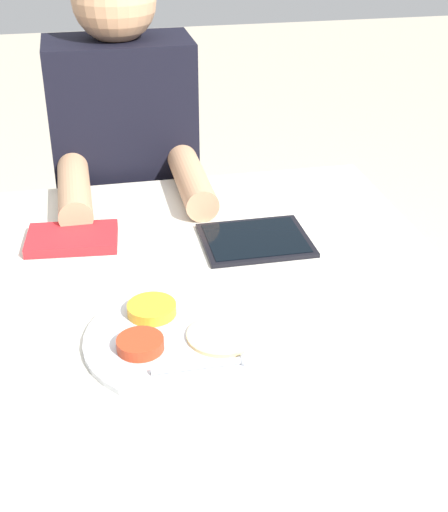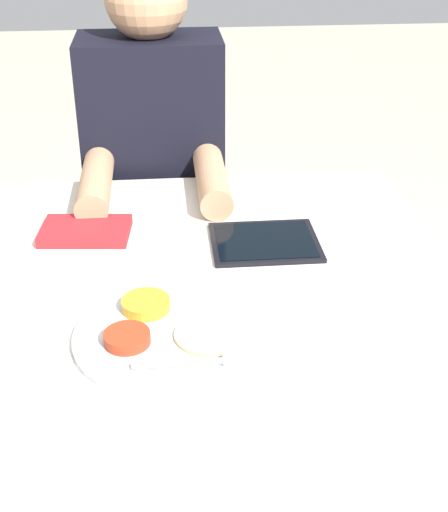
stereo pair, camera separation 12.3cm
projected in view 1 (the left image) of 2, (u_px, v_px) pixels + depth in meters
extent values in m
cube|color=beige|center=(206.00, 447.00, 1.44)|extent=(0.93, 0.99, 0.75)
cylinder|color=#B7BABF|center=(185.00, 338.00, 1.11)|extent=(0.32, 0.32, 0.01)
cylinder|color=gold|center=(152.00, 309.00, 1.16)|extent=(0.08, 0.08, 0.02)
cylinder|color=#A83319|center=(140.00, 344.00, 1.08)|extent=(0.07, 0.07, 0.02)
cylinder|color=#DBBC7F|center=(221.00, 335.00, 1.11)|extent=(0.11, 0.11, 0.01)
cylinder|color=#B7BABF|center=(199.00, 366.00, 1.04)|extent=(0.14, 0.01, 0.01)
sphere|color=#B7BABF|center=(246.00, 360.00, 1.05)|extent=(0.02, 0.02, 0.02)
cube|color=silver|center=(73.00, 241.00, 1.40)|extent=(0.18, 0.13, 0.01)
cube|color=red|center=(72.00, 239.00, 1.39)|extent=(0.18, 0.13, 0.02)
cube|color=black|center=(255.00, 240.00, 1.40)|extent=(0.21, 0.17, 0.01)
cube|color=black|center=(255.00, 238.00, 1.40)|extent=(0.19, 0.15, 0.00)
cube|color=black|center=(138.00, 336.00, 2.04)|extent=(0.31, 0.22, 0.44)
cube|color=black|center=(126.00, 164.00, 1.78)|extent=(0.34, 0.20, 0.61)
sphere|color=tan|center=(114.00, 0.00, 1.59)|extent=(0.19, 0.19, 0.19)
cylinder|color=tan|center=(74.00, 189.00, 1.54)|extent=(0.07, 0.30, 0.07)
cylinder|color=tan|center=(191.00, 179.00, 1.59)|extent=(0.07, 0.30, 0.07)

